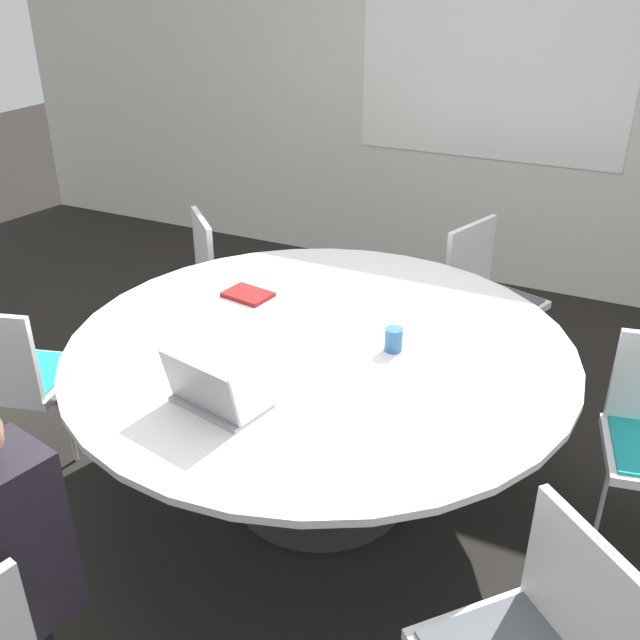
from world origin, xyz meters
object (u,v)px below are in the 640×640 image
object	(u,v)px
chair_4	(227,272)
laptop	(212,396)
chair_3	(487,289)
chair_5	(13,371)
spiral_notebook	(248,295)
coffee_cup	(394,339)

from	to	relation	value
chair_4	laptop	bearing A→B (deg)	-14.82
chair_3	chair_4	bearing A→B (deg)	-54.61
laptop	chair_5	bearing A→B (deg)	4.61
chair_5	spiral_notebook	size ratio (longest dim) A/B	3.74
chair_3	coffee_cup	xyz separation A→B (m)	(-0.09, -1.24, 0.28)
laptop	coffee_cup	distance (m)	0.78
chair_5	chair_4	bearing A→B (deg)	62.84
laptop	spiral_notebook	distance (m)	0.91
chair_5	chair_3	bearing A→B (deg)	30.29
chair_4	coffee_cup	size ratio (longest dim) A/B	9.03
chair_4	spiral_notebook	distance (m)	0.89
spiral_notebook	coffee_cup	bearing A→B (deg)	-12.89
chair_3	chair_4	distance (m)	1.47
chair_4	coffee_cup	xyz separation A→B (m)	(1.32, -0.83, 0.28)
chair_3	coffee_cup	world-z (taller)	chair_3
coffee_cup	chair_4	bearing A→B (deg)	147.59
chair_4	spiral_notebook	xyz separation A→B (m)	(0.54, -0.66, 0.25)
spiral_notebook	coffee_cup	size ratio (longest dim) A/B	2.41
chair_3	laptop	bearing A→B (deg)	4.15
chair_4	spiral_notebook	bearing A→B (deg)	-6.37
laptop	spiral_notebook	world-z (taller)	laptop
chair_3	laptop	size ratio (longest dim) A/B	2.38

